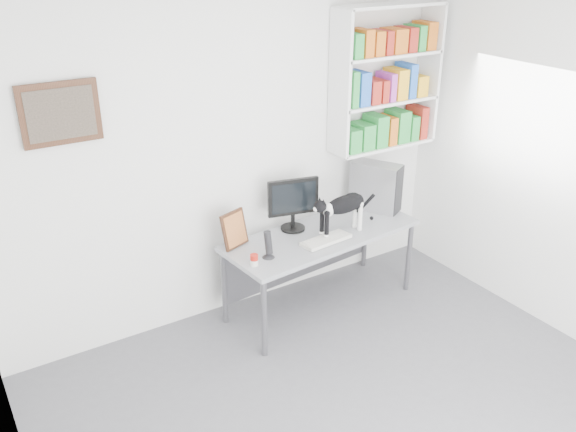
{
  "coord_description": "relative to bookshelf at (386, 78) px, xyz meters",
  "views": [
    {
      "loc": [
        -2.12,
        -2.15,
        2.96
      ],
      "look_at": [
        0.2,
        1.53,
        0.96
      ],
      "focal_mm": 38.0,
      "sensor_mm": 36.0,
      "label": 1
    }
  ],
  "objects": [
    {
      "name": "room",
      "position": [
        -1.4,
        -1.85,
        -0.5
      ],
      "size": [
        4.01,
        4.01,
        2.7
      ],
      "color": "#5C5C61",
      "rests_on": "ground"
    },
    {
      "name": "bookshelf",
      "position": [
        0.0,
        0.0,
        0.0
      ],
      "size": [
        1.03,
        0.28,
        1.24
      ],
      "primitive_type": "cube",
      "color": "white",
      "rests_on": "room"
    },
    {
      "name": "wall_art",
      "position": [
        -2.7,
        0.12,
        0.05
      ],
      "size": [
        0.52,
        0.04,
        0.42
      ],
      "primitive_type": "cube",
      "color": "#442616",
      "rests_on": "room"
    },
    {
      "name": "desk",
      "position": [
        -0.85,
        -0.29,
        -1.5
      ],
      "size": [
        1.75,
        0.81,
        0.71
      ],
      "primitive_type": "cube",
      "rotation": [
        0.0,
        0.0,
        0.09
      ],
      "color": "gray",
      "rests_on": "room"
    },
    {
      "name": "monitor",
      "position": [
        -1.01,
        -0.09,
        -0.91
      ],
      "size": [
        0.47,
        0.3,
        0.46
      ],
      "primitive_type": "cube",
      "rotation": [
        0.0,
        0.0,
        -0.23
      ],
      "color": "black",
      "rests_on": "desk"
    },
    {
      "name": "keyboard",
      "position": [
        -0.91,
        -0.44,
        -1.13
      ],
      "size": [
        0.44,
        0.2,
        0.03
      ],
      "primitive_type": "cube",
      "rotation": [
        0.0,
        0.0,
        0.09
      ],
      "color": "beige",
      "rests_on": "desk"
    },
    {
      "name": "pc_tower",
      "position": [
        -0.16,
        -0.13,
        -0.93
      ],
      "size": [
        0.38,
        0.47,
        0.43
      ],
      "primitive_type": "cube",
      "rotation": [
        0.0,
        0.0,
        0.49
      ],
      "color": "#B4B4B9",
      "rests_on": "desk"
    },
    {
      "name": "speaker",
      "position": [
        -1.44,
        -0.42,
        -1.03
      ],
      "size": [
        0.12,
        0.12,
        0.23
      ],
      "primitive_type": "cylinder",
      "rotation": [
        0.0,
        0.0,
        0.19
      ],
      "color": "black",
      "rests_on": "desk"
    },
    {
      "name": "leaning_print",
      "position": [
        -1.57,
        -0.11,
        -0.99
      ],
      "size": [
        0.26,
        0.17,
        0.3
      ],
      "primitive_type": "cube",
      "rotation": [
        0.0,
        0.0,
        0.33
      ],
      "color": "#442616",
      "rests_on": "desk"
    },
    {
      "name": "soup_can",
      "position": [
        -1.6,
        -0.47,
        -1.1
      ],
      "size": [
        0.08,
        0.08,
        0.09
      ],
      "primitive_type": "cylinder",
      "rotation": [
        0.0,
        0.0,
        0.43
      ],
      "color": "#AF180F",
      "rests_on": "desk"
    },
    {
      "name": "cat",
      "position": [
        -0.71,
        -0.38,
        -0.97
      ],
      "size": [
        0.57,
        0.17,
        0.35
      ],
      "primitive_type": null,
      "rotation": [
        0.0,
        0.0,
        0.03
      ],
      "color": "black",
      "rests_on": "desk"
    }
  ]
}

